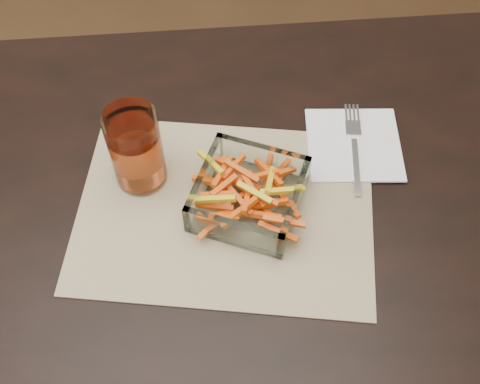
% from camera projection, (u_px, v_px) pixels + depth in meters
% --- Properties ---
extents(dining_table, '(1.60, 0.90, 0.75)m').
position_uv_depth(dining_table, '(162.00, 262.00, 0.97)').
color(dining_table, black).
rests_on(dining_table, ground).
extents(placemat, '(0.50, 0.40, 0.00)m').
position_uv_depth(placemat, '(225.00, 209.00, 0.92)').
color(placemat, tan).
rests_on(placemat, dining_table).
extents(glass_bowl, '(0.20, 0.20, 0.06)m').
position_uv_depth(glass_bowl, '(249.00, 196.00, 0.91)').
color(glass_bowl, white).
rests_on(glass_bowl, placemat).
extents(tumbler, '(0.08, 0.08, 0.14)m').
position_uv_depth(tumbler, '(136.00, 151.00, 0.90)').
color(tumbler, white).
rests_on(tumbler, placemat).
extents(napkin, '(0.16, 0.16, 0.00)m').
position_uv_depth(napkin, '(354.00, 144.00, 0.99)').
color(napkin, white).
rests_on(napkin, placemat).
extents(fork, '(0.04, 0.19, 0.00)m').
position_uv_depth(fork, '(354.00, 144.00, 0.99)').
color(fork, silver).
rests_on(fork, napkin).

